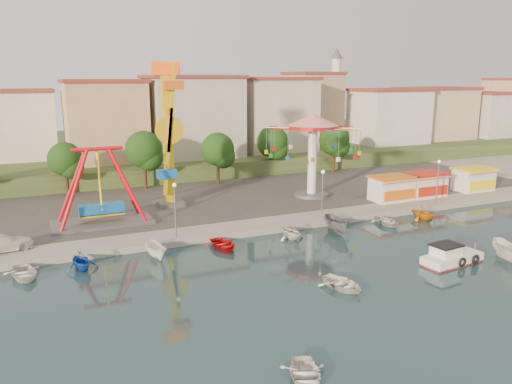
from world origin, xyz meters
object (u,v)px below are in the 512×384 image
cabin_motorboat (451,258)px  skiff (510,253)px  kamikaze_tower (169,138)px  wave_swinger (313,137)px  pirate_ship_ride (100,188)px  rowboat_a (343,284)px  van (1,243)px

cabin_motorboat → skiff: 5.16m
kamikaze_tower → skiff: kamikaze_tower is taller
kamikaze_tower → wave_swinger: kamikaze_tower is taller
pirate_ship_ride → cabin_motorboat: 34.07m
cabin_motorboat → skiff: bearing=-27.2°
skiff → cabin_motorboat: bearing=177.9°
cabin_motorboat → rowboat_a: (-11.20, -0.53, -0.13)m
van → cabin_motorboat: bearing=-128.7°
pirate_ship_ride → rowboat_a: size_ratio=2.69×
kamikaze_tower → pirate_ship_ride: bearing=-153.3°
kamikaze_tower → skiff: size_ratio=3.62×
kamikaze_tower → van: size_ratio=3.21×
pirate_ship_ride → rowboat_a: bearing=-58.1°
pirate_ship_ride → van: 10.93m
wave_swinger → van: size_ratio=2.26×
kamikaze_tower → cabin_motorboat: 32.57m
kamikaze_tower → van: kamikaze_tower is taller
pirate_ship_ride → kamikaze_tower: bearing=26.7°
wave_swinger → skiff: size_ratio=2.55×
van → wave_swinger: bearing=-91.1°
cabin_motorboat → rowboat_a: bearing=176.6°
rowboat_a → van: 29.32m
kamikaze_tower → wave_swinger: bearing=-8.0°
wave_swinger → van: 36.47m
pirate_ship_ride → van: (-9.12, -5.18, -3.05)m
kamikaze_tower → cabin_motorboat: (17.00, -26.57, -8.09)m
cabin_motorboat → wave_swinger: bearing=82.5°
rowboat_a → van: size_ratio=0.72×
pirate_ship_ride → wave_swinger: (26.02, 1.78, 3.80)m
cabin_motorboat → van: size_ratio=1.11×
kamikaze_tower → wave_swinger: 17.75m
pirate_ship_ride → wave_swinger: wave_swinger is taller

